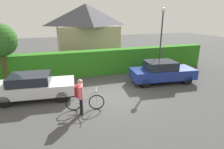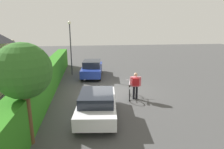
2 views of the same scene
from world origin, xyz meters
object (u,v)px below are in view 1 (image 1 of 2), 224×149
Objects in this scene: bicycle at (85,102)px; tree_kerbside at (0,40)px; street_lamp at (161,33)px; person_rider at (80,93)px; parked_car_far at (162,72)px; parked_car_near at (35,86)px.

tree_kerbside reaches higher than bicycle.
person_rider is at bearing -147.50° from street_lamp.
person_rider is (-5.68, -2.39, 0.27)m from parked_car_far.
person_rider is at bearing -131.09° from bicycle.
street_lamp reaches higher than parked_car_near.
bicycle is 0.38× the size of street_lamp.
parked_car_near is 3.80m from tree_kerbside.
parked_car_far is (7.69, -0.00, 0.02)m from parked_car_near.
street_lamp is (6.57, 4.19, 1.99)m from person_rider.
parked_car_near is at bearing 137.27° from bicycle.
tree_kerbside is (-1.81, 2.59, 2.10)m from parked_car_near.
person_rider is (2.01, -2.39, 0.30)m from parked_car_near.
tree_kerbside is at bearing 127.48° from person_rider.
parked_car_far reaches higher than parked_car_near.
parked_car_near is 7.69m from parked_car_far.
bicycle is at bearing -148.36° from street_lamp.
bicycle is at bearing -48.96° from tree_kerbside.
street_lamp is 1.23× the size of tree_kerbside.
parked_car_far is at bearing -0.01° from parked_car_near.
parked_car_near is at bearing -55.06° from tree_kerbside.
parked_car_near is 3.14m from person_rider.
parked_car_near is 1.08× the size of tree_kerbside.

